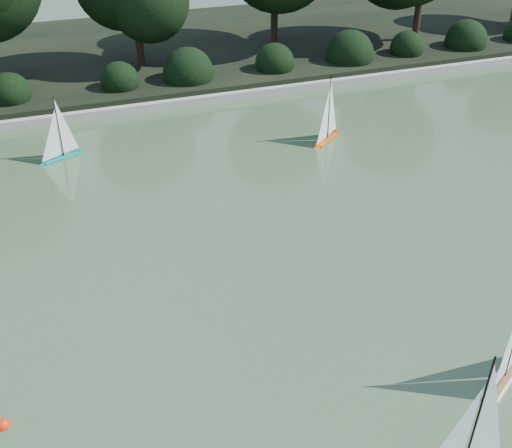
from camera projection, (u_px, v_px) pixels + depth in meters
name	position (u px, v px, depth m)	size (l,w,h in m)	color
ground	(261.00, 383.00, 7.43)	(80.00, 80.00, 0.00)	#395131
pond_coping	(121.00, 109.00, 14.58)	(40.00, 0.35, 0.18)	gray
far_bank	(94.00, 57.00, 17.75)	(40.00, 8.00, 0.30)	black
shrub_hedge	(112.00, 82.00, 15.12)	(29.10, 1.10, 1.10)	black
sailboat_orange	(326.00, 131.00, 13.15)	(0.93, 0.77, 1.47)	#CF520E
sailboat_teal	(57.00, 150.00, 12.44)	(0.94, 0.51, 1.33)	#03947F
race_buoy	(3.00, 426.00, 6.90)	(0.16, 0.16, 0.16)	red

